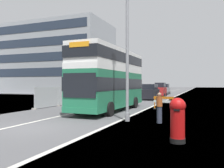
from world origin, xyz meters
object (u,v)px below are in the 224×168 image
object	(u,v)px
car_receding_far	(164,89)
car_receding_mid	(160,90)
red_pillar_postbox	(178,118)
car_oncoming_near	(150,92)
lamppost_foreground	(127,50)
pedestrian_at_kerb	(159,108)
double_decker_bus	(110,78)
roadworks_barrier	(164,101)

from	to	relation	value
car_receding_far	car_receding_mid	bearing A→B (deg)	-86.24
red_pillar_postbox	car_oncoming_near	world-z (taller)	car_oncoming_near
lamppost_foreground	pedestrian_at_kerb	size ratio (longest dim) A/B	5.18
car_receding_far	pedestrian_at_kerb	xyz separation A→B (m)	(5.46, -36.07, -0.17)
red_pillar_postbox	pedestrian_at_kerb	bearing A→B (deg)	109.16
car_receding_mid	lamppost_foreground	bearing A→B (deg)	-83.85
double_decker_bus	car_oncoming_near	bearing A→B (deg)	89.29
red_pillar_postbox	car_receding_far	bearing A→B (deg)	99.72
double_decker_bus	pedestrian_at_kerb	xyz separation A→B (m)	(4.85, -4.63, -1.80)
double_decker_bus	car_receding_far	xyz separation A→B (m)	(-0.60, 31.44, -1.63)
double_decker_bus	pedestrian_at_kerb	distance (m)	6.94
car_receding_far	pedestrian_at_kerb	bearing A→B (deg)	-81.40
red_pillar_postbox	pedestrian_at_kerb	distance (m)	4.33
car_oncoming_near	pedestrian_at_kerb	bearing A→B (deg)	-76.03
lamppost_foreground	red_pillar_postbox	bearing A→B (deg)	-51.00
double_decker_bus	car_receding_mid	xyz separation A→B (m)	(-0.10, 23.71, -1.55)
roadworks_barrier	red_pillar_postbox	bearing A→B (deg)	-78.15
car_receding_mid	roadworks_barrier	bearing A→B (deg)	-79.27
lamppost_foreground	roadworks_barrier	xyz separation A→B (m)	(0.99, 7.00, -3.51)
double_decker_bus	car_receding_far	size ratio (longest dim) A/B	2.38
car_receding_mid	car_receding_far	xyz separation A→B (m)	(-0.51, 7.73, -0.08)
double_decker_bus	roadworks_barrier	world-z (taller)	double_decker_bus
car_receding_far	pedestrian_at_kerb	distance (m)	36.48
car_receding_mid	pedestrian_at_kerb	bearing A→B (deg)	-80.10
lamppost_foreground	roadworks_barrier	distance (m)	7.89
lamppost_foreground	car_receding_mid	xyz separation A→B (m)	(-3.05, 28.33, -3.11)
red_pillar_postbox	roadworks_barrier	distance (m)	11.34
roadworks_barrier	double_decker_bus	bearing A→B (deg)	-149.00
double_decker_bus	roadworks_barrier	bearing A→B (deg)	31.00
lamppost_foreground	car_oncoming_near	world-z (taller)	lamppost_foreground
double_decker_bus	roadworks_barrier	xyz separation A→B (m)	(3.95, 2.37, -1.95)
pedestrian_at_kerb	car_receding_far	bearing A→B (deg)	98.60
lamppost_foreground	roadworks_barrier	size ratio (longest dim) A/B	4.94
roadworks_barrier	car_receding_far	size ratio (longest dim) A/B	0.42
car_receding_mid	car_oncoming_near	bearing A→B (deg)	-88.37
red_pillar_postbox	roadworks_barrier	size ratio (longest dim) A/B	0.94
red_pillar_postbox	roadworks_barrier	world-z (taller)	red_pillar_postbox
double_decker_bus	car_receding_mid	size ratio (longest dim) A/B	2.66
red_pillar_postbox	roadworks_barrier	bearing A→B (deg)	101.85
car_oncoming_near	car_receding_far	distance (m)	17.28
car_oncoming_near	car_receding_mid	xyz separation A→B (m)	(-0.27, 9.53, 0.09)
car_receding_mid	pedestrian_at_kerb	distance (m)	28.76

